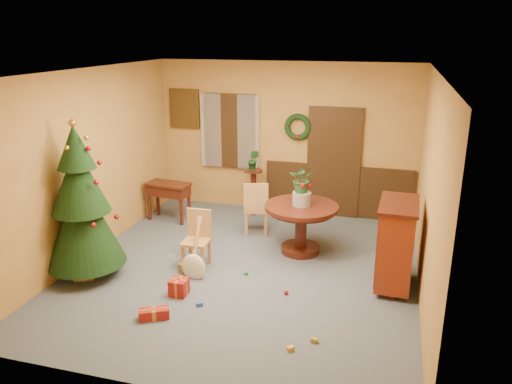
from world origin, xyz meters
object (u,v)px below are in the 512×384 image
(dining_table, at_px, (301,219))
(christmas_tree, at_px, (81,205))
(sideboard, at_px, (396,242))
(chair_near, at_px, (197,236))
(writing_desk, at_px, (168,192))

(dining_table, height_order, christmas_tree, christmas_tree)
(dining_table, xyz_separation_m, sideboard, (1.46, -0.77, 0.10))
(sideboard, bearing_deg, dining_table, 152.13)
(chair_near, relative_size, sideboard, 0.71)
(dining_table, bearing_deg, christmas_tree, -150.15)
(chair_near, distance_m, christmas_tree, 1.72)
(chair_near, height_order, writing_desk, chair_near)
(christmas_tree, xyz_separation_m, sideboard, (4.30, 0.86, -0.43))
(writing_desk, distance_m, sideboard, 4.40)
(chair_near, height_order, christmas_tree, christmas_tree)
(writing_desk, bearing_deg, dining_table, -16.00)
(chair_near, relative_size, writing_desk, 1.01)
(chair_near, bearing_deg, dining_table, 32.09)
(writing_desk, bearing_deg, christmas_tree, -94.28)
(dining_table, xyz_separation_m, christmas_tree, (-2.84, -1.63, 0.53))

